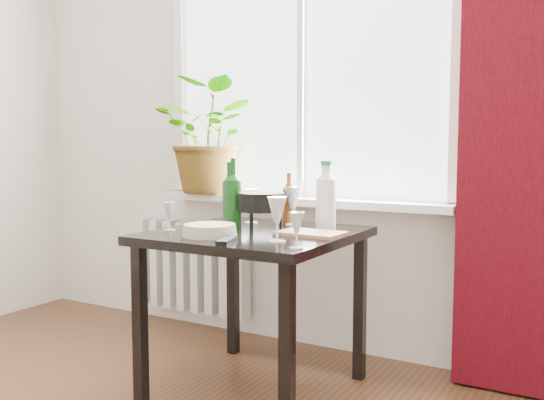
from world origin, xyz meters
The scene contains 19 objects.
window centered at (0.00, 2.22, 1.60)m, with size 1.72×0.08×1.62m.
windowsill centered at (0.00, 2.15, 0.82)m, with size 1.72×0.20×0.04m.
curtain centered at (1.12, 2.12, 1.30)m, with size 0.50×0.12×2.56m.
radiator centered at (-0.75, 2.18, 0.38)m, with size 0.80×0.10×0.55m.
table centered at (0.10, 1.55, 0.65)m, with size 0.85×0.85×0.74m.
potted_plant centered at (-0.56, 2.13, 1.17)m, with size 0.59×0.51×0.66m, color #3B7A20.
wine_bottle_left centered at (-0.11, 1.66, 0.90)m, with size 0.07×0.07×0.31m, color #0D4615, non-canonical shape.
wine_bottle_right centered at (-0.07, 1.63, 0.91)m, with size 0.08×0.08×0.33m, color #0C420E, non-canonical shape.
bottle_amber centered at (0.11, 1.85, 0.87)m, with size 0.06×0.06×0.26m, color #672C0B, non-canonical shape.
cleaning_bottle centered at (0.35, 1.78, 0.90)m, with size 0.09×0.09×0.33m, color white, non-canonical shape.
wineglass_front_right centered at (0.34, 1.33, 0.83)m, with size 0.08×0.08×0.19m, color silver, non-canonical shape.
wineglass_far_right centered at (0.48, 1.24, 0.81)m, with size 0.06×0.06×0.14m, color silver, non-canonical shape.
wineglass_back_center centered at (0.16, 1.81, 0.84)m, with size 0.08×0.08×0.19m, color silver, non-canonical shape.
wineglass_back_left centered at (-0.06, 1.78, 0.83)m, with size 0.07×0.07×0.17m, color silver, non-canonical shape.
wineglass_front_left centered at (-0.24, 1.37, 0.81)m, with size 0.06×0.06×0.13m, color silver, non-canonical shape.
plate_stack centered at (0.01, 1.33, 0.77)m, with size 0.23×0.23×0.05m, color beige.
fondue_pot centered at (0.07, 1.65, 0.82)m, with size 0.25×0.22×0.17m, color black, non-canonical shape.
tv_remote centered at (0.17, 1.23, 0.75)m, with size 0.05×0.16×0.02m, color black.
cutting_board centered at (0.37, 1.57, 0.75)m, with size 0.28×0.18×0.01m, color #B06D4F.
Camera 1 is at (1.52, -0.76, 1.13)m, focal length 40.00 mm.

